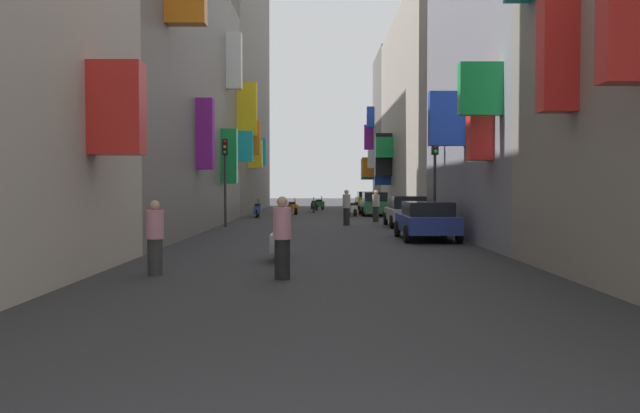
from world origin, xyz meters
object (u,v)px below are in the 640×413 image
parked_car_green (373,203)px  scooter_black (312,206)px  scooter_green (318,204)px  traffic_light_near_corner (223,167)px  parked_car_yellow (365,200)px  scooter_orange (291,208)px  scooter_white (350,209)px  parked_car_blue (425,220)px  scooter_blue (256,210)px  pedestrian_near_left (153,238)px  parked_car_silver (405,211)px  scooter_silver (278,243)px  pedestrian_far_away (345,207)px  pedestrian_crossing (280,238)px  traffic_light_far_corner (433,167)px  pedestrian_near_right (374,206)px

parked_car_green → scooter_black: bearing=129.2°
scooter_black → scooter_green: bearing=84.7°
parked_car_green → traffic_light_near_corner: 14.52m
parked_car_yellow → scooter_orange: parked_car_yellow is taller
parked_car_yellow → scooter_white: bearing=-98.2°
parked_car_blue → scooter_orange: parked_car_blue is taller
scooter_blue → pedestrian_near_left: (0.30, -25.89, 0.34)m
parked_car_silver → scooter_silver: size_ratio=2.31×
pedestrian_far_away → traffic_light_near_corner: (-5.76, -1.26, 1.95)m
pedestrian_crossing → traffic_light_far_corner: 14.43m
traffic_light_near_corner → scooter_blue: bearing=86.4°
pedestrian_near_left → pedestrian_far_away: bearing=74.6°
pedestrian_crossing → traffic_light_near_corner: (-3.68, 17.02, 1.97)m
pedestrian_near_right → pedestrian_far_away: pedestrian_far_away is taller
pedestrian_near_left → pedestrian_far_away: (4.86, 17.65, 0.07)m
parked_car_blue → scooter_white: 18.45m
scooter_blue → scooter_black: 8.12m
scooter_silver → traffic_light_far_corner: bearing=59.7°
scooter_green → traffic_light_far_corner: size_ratio=0.47×
scooter_green → pedestrian_far_away: (1.34, -20.13, 0.41)m
scooter_black → scooter_orange: (-1.39, -3.54, -0.00)m
parked_car_blue → traffic_light_near_corner: 11.21m
scooter_silver → scooter_white: 24.97m
scooter_silver → scooter_green: bearing=88.4°
scooter_orange → pedestrian_far_away: (3.15, -12.07, 0.41)m
scooter_silver → scooter_green: 35.09m
parked_car_silver → scooter_orange: size_ratio=2.42×
parked_car_green → pedestrian_near_right: pedestrian_near_right is taller
pedestrian_crossing → traffic_light_far_corner: traffic_light_far_corner is taller
scooter_silver → scooter_orange: 27.02m
pedestrian_near_right → traffic_light_near_corner: (-7.46, -4.16, 1.97)m
scooter_orange → pedestrian_near_right: bearing=-62.2°
scooter_green → pedestrian_far_away: pedestrian_far_away is taller
scooter_black → pedestrian_far_away: 15.71m
pedestrian_near_right → scooter_orange: bearing=117.8°
scooter_green → pedestrian_near_left: size_ratio=1.14×
scooter_green → scooter_orange: size_ratio=1.05×
parked_car_yellow → scooter_silver: bearing=-97.5°
scooter_white → pedestrian_far_away: pedestrian_far_away is taller
parked_car_green → scooter_orange: (-5.42, 1.41, -0.33)m
parked_car_blue → scooter_orange: 21.37m
scooter_white → pedestrian_crossing: bearing=-95.8°
pedestrian_crossing → scooter_green: bearing=88.9°
scooter_green → traffic_light_near_corner: traffic_light_near_corner is taller
parked_car_yellow → parked_car_blue: parked_car_yellow is taller
parked_car_silver → scooter_green: (-4.13, 21.27, -0.30)m
parked_car_yellow → parked_car_blue: 32.17m
scooter_black → traffic_light_near_corner: size_ratio=0.46×
parked_car_silver → scooter_orange: (-5.94, 13.21, -0.30)m
scooter_black → pedestrian_far_away: size_ratio=1.09×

